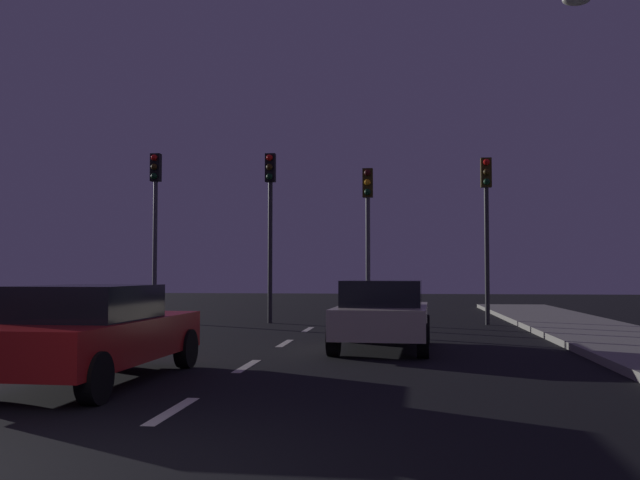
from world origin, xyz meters
The scene contains 11 objects.
ground_plane centered at (0.00, 7.00, 0.00)m, with size 80.00×80.00×0.00m, color black.
lane_stripe_second centered at (0.00, 2.60, 0.00)m, with size 0.16×1.60×0.01m, color silver.
lane_stripe_third centered at (0.00, 6.40, 0.00)m, with size 0.16×1.60×0.01m, color silver.
lane_stripe_fourth centered at (0.00, 10.20, 0.00)m, with size 0.16×1.60×0.01m, color silver.
lane_stripe_fifth centered at (0.00, 14.00, 0.00)m, with size 0.16×1.60×0.01m, color silver.
traffic_signal_far_left centered at (-5.30, 16.26, 3.78)m, with size 0.32×0.38×5.44m.
traffic_signal_center_left centered at (-1.52, 16.26, 3.73)m, with size 0.32×0.38×5.37m.
traffic_signal_center_right centered at (1.57, 16.26, 3.39)m, with size 0.32×0.38×4.83m.
traffic_signal_far_right centered at (5.19, 16.26, 3.56)m, with size 0.32×0.38×5.10m.
car_stopped_ahead centered at (2.22, 9.23, 0.73)m, with size 2.05×3.91×1.43m.
car_adjacent_lane centered at (-1.81, 4.43, 0.73)m, with size 1.91×4.41×1.40m.
Camera 1 is at (2.62, -5.12, 1.58)m, focal length 38.67 mm.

